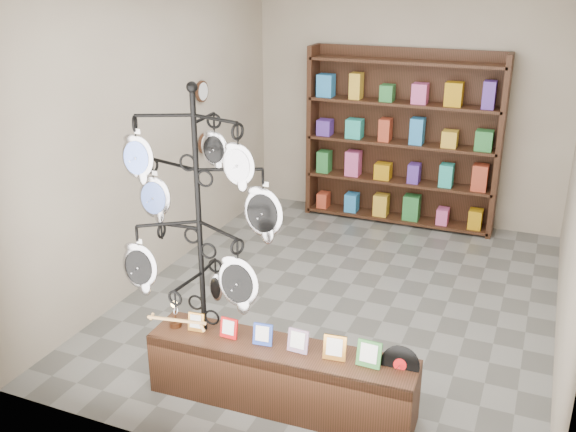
# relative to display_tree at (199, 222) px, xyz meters

# --- Properties ---
(ground) EXTENTS (5.00, 5.00, 0.00)m
(ground) POSITION_rel_display_tree_xyz_m (0.54, 1.78, -1.38)
(ground) COLOR slate
(ground) RESTS_ON ground
(room_envelope) EXTENTS (5.00, 5.00, 5.00)m
(room_envelope) POSITION_rel_display_tree_xyz_m (0.54, 1.78, 0.47)
(room_envelope) COLOR #B5A992
(room_envelope) RESTS_ON ground
(display_tree) EXTENTS (1.22, 1.08, 2.38)m
(display_tree) POSITION_rel_display_tree_xyz_m (0.00, 0.00, 0.00)
(display_tree) COLOR black
(display_tree) RESTS_ON ground
(front_shelf) EXTENTS (2.03, 0.49, 0.71)m
(front_shelf) POSITION_rel_display_tree_xyz_m (0.64, -0.02, -1.13)
(front_shelf) COLOR black
(front_shelf) RESTS_ON ground
(back_shelving) EXTENTS (2.42, 0.36, 2.20)m
(back_shelving) POSITION_rel_display_tree_xyz_m (0.54, 4.08, -0.35)
(back_shelving) COLOR black
(back_shelving) RESTS_ON ground
(wall_clocks) EXTENTS (0.03, 0.24, 0.84)m
(wall_clocks) POSITION_rel_display_tree_xyz_m (-1.43, 2.58, 0.12)
(wall_clocks) COLOR black
(wall_clocks) RESTS_ON ground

